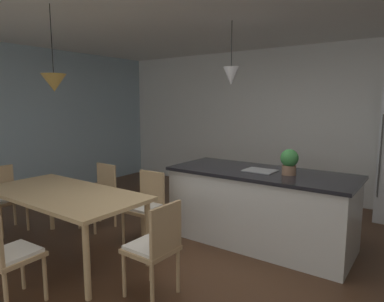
{
  "coord_description": "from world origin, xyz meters",
  "views": [
    {
      "loc": [
        1.83,
        -2.78,
        1.72
      ],
      "look_at": [
        -0.41,
        0.35,
        1.16
      ],
      "focal_mm": 31.51,
      "sensor_mm": 36.0,
      "label": 1
    }
  ],
  "objects_px": {
    "dining_table": "(63,198)",
    "chair_kitchen_end": "(155,246)",
    "chair_near_right": "(7,254)",
    "potted_plant_on_island": "(289,161)",
    "chair_far_right": "(145,205)",
    "kitchen_island": "(260,206)",
    "chair_window_end": "(5,196)",
    "chair_far_left": "(99,193)"
  },
  "relations": [
    {
      "from": "chair_far_left",
      "to": "potted_plant_on_island",
      "type": "bearing_deg",
      "value": 18.59
    },
    {
      "from": "chair_near_right",
      "to": "potted_plant_on_island",
      "type": "height_order",
      "value": "potted_plant_on_island"
    },
    {
      "from": "dining_table",
      "to": "chair_near_right",
      "type": "xyz_separation_m",
      "value": [
        0.44,
        -0.83,
        -0.21
      ]
    },
    {
      "from": "dining_table",
      "to": "kitchen_island",
      "type": "distance_m",
      "value": 2.29
    },
    {
      "from": "chair_far_left",
      "to": "chair_near_right",
      "type": "bearing_deg",
      "value": -62.33
    },
    {
      "from": "dining_table",
      "to": "kitchen_island",
      "type": "xyz_separation_m",
      "value": [
        1.59,
        1.63,
        -0.22
      ]
    },
    {
      "from": "dining_table",
      "to": "chair_window_end",
      "type": "xyz_separation_m",
      "value": [
        -1.34,
        -0.0,
        -0.21
      ]
    },
    {
      "from": "chair_far_right",
      "to": "potted_plant_on_island",
      "type": "height_order",
      "value": "potted_plant_on_island"
    },
    {
      "from": "dining_table",
      "to": "potted_plant_on_island",
      "type": "distance_m",
      "value": 2.56
    },
    {
      "from": "kitchen_island",
      "to": "potted_plant_on_island",
      "type": "xyz_separation_m",
      "value": [
        0.35,
        0.0,
        0.6
      ]
    },
    {
      "from": "kitchen_island",
      "to": "potted_plant_on_island",
      "type": "height_order",
      "value": "potted_plant_on_island"
    },
    {
      "from": "chair_kitchen_end",
      "to": "kitchen_island",
      "type": "relative_size",
      "value": 0.39
    },
    {
      "from": "chair_near_right",
      "to": "chair_window_end",
      "type": "bearing_deg",
      "value": 154.89
    },
    {
      "from": "chair_far_left",
      "to": "chair_far_right",
      "type": "bearing_deg",
      "value": -0.0
    },
    {
      "from": "chair_far_right",
      "to": "kitchen_island",
      "type": "distance_m",
      "value": 1.4
    },
    {
      "from": "chair_near_right",
      "to": "chair_far_right",
      "type": "xyz_separation_m",
      "value": [
        -0.0,
        1.67,
        0.0
      ]
    },
    {
      "from": "chair_kitchen_end",
      "to": "chair_near_right",
      "type": "bearing_deg",
      "value": -137.22
    },
    {
      "from": "chair_near_right",
      "to": "kitchen_island",
      "type": "height_order",
      "value": "kitchen_island"
    },
    {
      "from": "chair_window_end",
      "to": "potted_plant_on_island",
      "type": "height_order",
      "value": "potted_plant_on_island"
    },
    {
      "from": "chair_near_right",
      "to": "kitchen_island",
      "type": "distance_m",
      "value": 2.72
    },
    {
      "from": "chair_far_left",
      "to": "chair_near_right",
      "type": "distance_m",
      "value": 1.89
    },
    {
      "from": "dining_table",
      "to": "chair_far_right",
      "type": "distance_m",
      "value": 0.96
    },
    {
      "from": "chair_far_right",
      "to": "chair_near_right",
      "type": "bearing_deg",
      "value": -89.84
    },
    {
      "from": "chair_far_left",
      "to": "chair_window_end",
      "type": "bearing_deg",
      "value": -137.32
    },
    {
      "from": "dining_table",
      "to": "chair_kitchen_end",
      "type": "distance_m",
      "value": 1.36
    },
    {
      "from": "chair_window_end",
      "to": "chair_far_right",
      "type": "distance_m",
      "value": 1.96
    },
    {
      "from": "chair_near_right",
      "to": "potted_plant_on_island",
      "type": "relative_size",
      "value": 2.95
    },
    {
      "from": "chair_near_right",
      "to": "chair_far_right",
      "type": "relative_size",
      "value": 1.0
    },
    {
      "from": "dining_table",
      "to": "chair_window_end",
      "type": "relative_size",
      "value": 2.23
    },
    {
      "from": "potted_plant_on_island",
      "to": "chair_kitchen_end",
      "type": "bearing_deg",
      "value": -110.03
    },
    {
      "from": "chair_far_left",
      "to": "chair_window_end",
      "type": "relative_size",
      "value": 1.0
    },
    {
      "from": "chair_far_left",
      "to": "potted_plant_on_island",
      "type": "relative_size",
      "value": 2.95
    },
    {
      "from": "chair_near_right",
      "to": "kitchen_island",
      "type": "xyz_separation_m",
      "value": [
        1.15,
        2.47,
        -0.01
      ]
    },
    {
      "from": "chair_kitchen_end",
      "to": "kitchen_island",
      "type": "bearing_deg",
      "value": 81.3
    },
    {
      "from": "chair_kitchen_end",
      "to": "potted_plant_on_island",
      "type": "relative_size",
      "value": 2.95
    },
    {
      "from": "chair_kitchen_end",
      "to": "chair_window_end",
      "type": "xyz_separation_m",
      "value": [
        -2.68,
        0.0,
        0.0
      ]
    },
    {
      "from": "dining_table",
      "to": "chair_kitchen_end",
      "type": "relative_size",
      "value": 2.23
    },
    {
      "from": "potted_plant_on_island",
      "to": "dining_table",
      "type": "bearing_deg",
      "value": -139.87
    },
    {
      "from": "chair_kitchen_end",
      "to": "potted_plant_on_island",
      "type": "bearing_deg",
      "value": 69.97
    },
    {
      "from": "chair_near_right",
      "to": "chair_far_right",
      "type": "height_order",
      "value": "same"
    },
    {
      "from": "kitchen_island",
      "to": "chair_far_right",
      "type": "bearing_deg",
      "value": -145.39
    },
    {
      "from": "chair_far_left",
      "to": "chair_window_end",
      "type": "height_order",
      "value": "same"
    }
  ]
}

